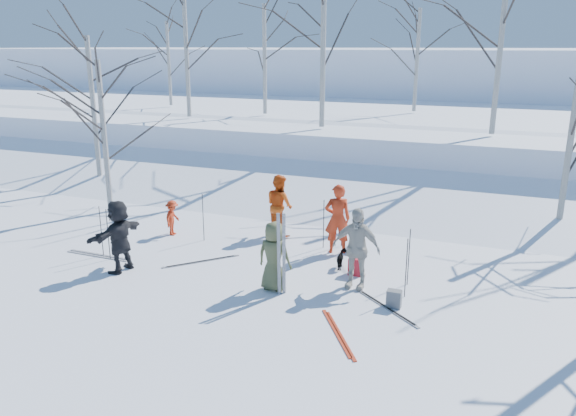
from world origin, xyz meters
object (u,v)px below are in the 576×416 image
at_px(skier_cream_east, 356,248).
at_px(dog, 342,260).
at_px(skier_red_seated, 172,218).
at_px(backpack_red, 355,266).
at_px(backpack_grey, 394,299).
at_px(skier_red_north, 337,219).
at_px(skier_olive_center, 274,256).
at_px(skier_grey_west, 119,236).
at_px(skier_redor_behind, 279,205).
at_px(backpack_dark, 357,244).

distance_m(skier_cream_east, dog, 1.33).
distance_m(skier_red_seated, dog, 5.30).
relative_size(backpack_red, backpack_grey, 1.11).
bearing_deg(skier_red_north, skier_olive_center, 55.89).
bearing_deg(skier_grey_west, skier_cream_east, 108.43).
height_order(skier_olive_center, skier_red_seated, skier_olive_center).
height_order(skier_olive_center, skier_cream_east, skier_cream_east).
bearing_deg(dog, skier_grey_west, 9.80).
xyz_separation_m(skier_olive_center, skier_red_seated, (-4.20, 2.39, -0.28)).
bearing_deg(skier_redor_behind, skier_red_seated, 56.64).
relative_size(skier_redor_behind, backpack_grey, 4.66).
bearing_deg(skier_grey_west, backpack_dark, 131.36).
distance_m(skier_redor_behind, backpack_dark, 2.57).
bearing_deg(dog, skier_redor_behind, -50.16).
bearing_deg(skier_grey_west, skier_red_seated, -166.59).
bearing_deg(skier_red_seated, skier_olive_center, -127.07).
xyz_separation_m(skier_cream_east, skier_grey_west, (-5.52, -1.16, -0.05)).
height_order(skier_redor_behind, backpack_dark, skier_redor_behind).
height_order(skier_cream_east, skier_grey_west, skier_cream_east).
distance_m(skier_olive_center, skier_cream_east, 1.83).
bearing_deg(skier_red_seated, skier_cream_east, -112.82).
bearing_deg(backpack_dark, skier_grey_west, -145.22).
bearing_deg(skier_cream_east, skier_olive_center, -151.33).
relative_size(skier_redor_behind, skier_red_seated, 1.74).
bearing_deg(skier_olive_center, skier_redor_behind, -67.83).
bearing_deg(skier_cream_east, dog, 124.79).
xyz_separation_m(skier_red_north, dog, (0.45, -1.03, -0.69)).
distance_m(skier_redor_behind, skier_cream_east, 4.07).
distance_m(skier_red_north, skier_red_seated, 4.84).
relative_size(skier_cream_east, skier_grey_west, 1.06).
xyz_separation_m(skier_cream_east, backpack_dark, (-0.56, 2.29, -0.73)).
xyz_separation_m(skier_red_north, skier_red_seated, (-4.81, -0.39, -0.41)).
bearing_deg(skier_red_north, skier_cream_east, 95.78).
xyz_separation_m(skier_grey_west, dog, (4.92, 2.12, -0.65)).
xyz_separation_m(skier_redor_behind, skier_grey_west, (-2.52, -3.91, -0.00)).
relative_size(skier_cream_east, backpack_dark, 4.67).
bearing_deg(skier_olive_center, backpack_dark, -108.22).
xyz_separation_m(skier_red_north, backpack_red, (0.86, -1.29, -0.71)).
distance_m(skier_red_north, backpack_red, 1.71).
bearing_deg(skier_cream_east, skier_redor_behind, 140.69).
relative_size(skier_olive_center, backpack_grey, 4.17).
bearing_deg(skier_red_north, backpack_red, 101.90).
relative_size(skier_olive_center, skier_red_seated, 1.55).
xyz_separation_m(backpack_red, backpack_dark, (-0.38, 1.58, -0.01)).
xyz_separation_m(skier_red_seated, skier_grey_west, (0.33, -2.76, 0.37)).
bearing_deg(skier_red_seated, dog, -104.42).
bearing_deg(backpack_dark, dog, -91.41).
xyz_separation_m(dog, backpack_dark, (0.03, 1.32, -0.03)).
bearing_deg(dog, skier_cream_east, 108.01).
bearing_deg(backpack_dark, skier_olive_center, -109.51).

